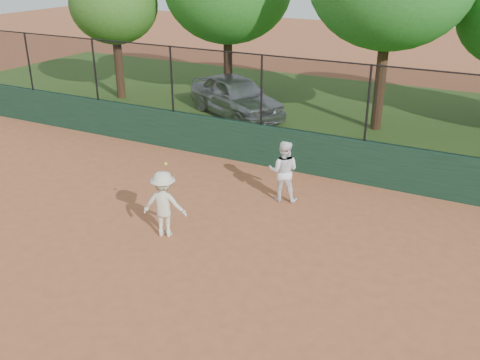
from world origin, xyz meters
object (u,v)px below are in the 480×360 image
at_px(parked_car, 236,96).
at_px(player_second, 283,171).
at_px(tree_0, 113,5).
at_px(player_main, 164,204).

height_order(parked_car, player_second, player_second).
bearing_deg(tree_0, parked_car, -1.58).
bearing_deg(parked_car, player_second, -113.70).
bearing_deg(player_second, parked_car, -68.27).
height_order(player_second, player_main, player_main).
distance_m(parked_car, player_second, 7.51).
relative_size(parked_car, tree_0, 0.84).
distance_m(player_main, tree_0, 12.78).
xyz_separation_m(parked_car, player_second, (4.50, -6.01, 0.01)).
xyz_separation_m(parked_car, tree_0, (-5.60, 0.15, 3.01)).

